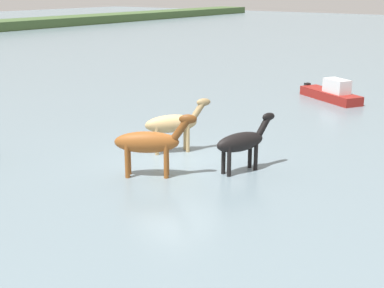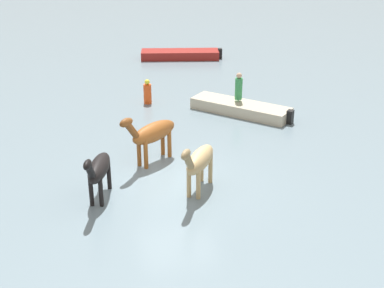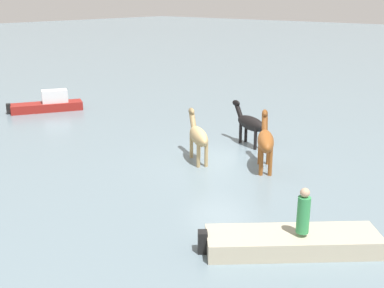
{
  "view_description": "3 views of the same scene",
  "coord_description": "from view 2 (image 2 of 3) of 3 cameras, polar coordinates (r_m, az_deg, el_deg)",
  "views": [
    {
      "loc": [
        -13.75,
        -10.82,
        5.79
      ],
      "look_at": [
        -0.25,
        -0.88,
        0.78
      ],
      "focal_mm": 50.07,
      "sensor_mm": 36.0,
      "label": 1
    },
    {
      "loc": [
        14.74,
        -3.5,
        8.11
      ],
      "look_at": [
        -0.99,
        0.84,
        0.88
      ],
      "focal_mm": 49.27,
      "sensor_mm": 36.0,
      "label": 2
    },
    {
      "loc": [
        -10.59,
        14.14,
        6.25
      ],
      "look_at": [
        0.81,
        0.81,
        0.73
      ],
      "focal_mm": 44.28,
      "sensor_mm": 36.0,
      "label": 3
    }
  ],
  "objects": [
    {
      "name": "horse_gray_outer",
      "position": [
        16.12,
        -10.1,
        -2.71
      ],
      "size": [
        2.29,
        1.13,
        1.8
      ],
      "rotation": [
        0.0,
        0.0,
        5.94
      ],
      "color": "black",
      "rests_on": "ground_plane"
    },
    {
      "name": "boat_motor_center",
      "position": [
        32.01,
        -1.26,
        9.53
      ],
      "size": [
        2.32,
        4.88,
        0.74
      ],
      "rotation": [
        0.0,
        0.0,
        4.48
      ],
      "color": "maroon",
      "rests_on": "ground_plane"
    },
    {
      "name": "horse_chestnut_trailing",
      "position": [
        18.21,
        -4.34,
        1.19
      ],
      "size": [
        1.81,
        2.33,
        2.0
      ],
      "rotation": [
        0.0,
        0.0,
        5.32
      ],
      "color": "brown",
      "rests_on": "ground_plane"
    },
    {
      "name": "person_boatman_standing",
      "position": [
        23.01,
        5.08,
        6.15
      ],
      "size": [
        0.32,
        0.32,
        1.19
      ],
      "color": "#338C4C",
      "rests_on": "boat_launch_far"
    },
    {
      "name": "horse_dark_mare",
      "position": [
        16.28,
        0.77,
        -1.84
      ],
      "size": [
        2.19,
        1.74,
        1.89
      ],
      "rotation": [
        0.0,
        0.0,
        5.65
      ],
      "color": "tan",
      "rests_on": "ground_plane"
    },
    {
      "name": "buoy_channel_marker",
      "position": [
        24.26,
        -4.84,
        5.56
      ],
      "size": [
        0.36,
        0.36,
        1.14
      ],
      "color": "#E54C19",
      "rests_on": "ground_plane"
    },
    {
      "name": "ground_plane",
      "position": [
        17.19,
        -1.83,
        -4.27
      ],
      "size": [
        193.52,
        193.52,
        0.0
      ],
      "primitive_type": "plane",
      "color": "slate"
    },
    {
      "name": "boat_launch_far",
      "position": [
        23.13,
        5.32,
        3.71
      ],
      "size": [
        4.07,
        3.9,
        0.73
      ],
      "rotation": [
        0.0,
        0.0,
        3.89
      ],
      "color": "#B7AD93",
      "rests_on": "ground_plane"
    }
  ]
}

